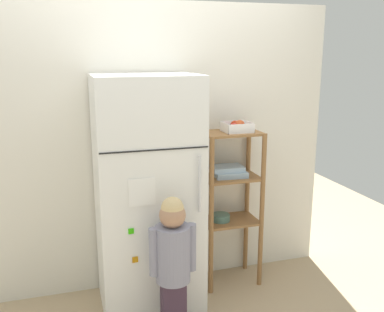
{
  "coord_description": "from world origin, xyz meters",
  "views": [
    {
      "loc": [
        -0.64,
        -2.83,
        1.79
      ],
      "look_at": [
        0.22,
        0.02,
        1.08
      ],
      "focal_mm": 40.68,
      "sensor_mm": 36.0,
      "label": 1
    }
  ],
  "objects_px": {
    "refrigerator": "(148,194)",
    "child_standing": "(173,253)",
    "pantry_shelf_unit": "(229,190)",
    "fruit_bin": "(237,127)"
  },
  "relations": [
    {
      "from": "pantry_shelf_unit",
      "to": "fruit_bin",
      "type": "relative_size",
      "value": 5.88
    },
    {
      "from": "refrigerator",
      "to": "fruit_bin",
      "type": "relative_size",
      "value": 8.0
    },
    {
      "from": "refrigerator",
      "to": "pantry_shelf_unit",
      "type": "distance_m",
      "value": 0.67
    },
    {
      "from": "child_standing",
      "to": "pantry_shelf_unit",
      "type": "bearing_deg",
      "value": 42.54
    },
    {
      "from": "child_standing",
      "to": "fruit_bin",
      "type": "height_order",
      "value": "fruit_bin"
    },
    {
      "from": "refrigerator",
      "to": "pantry_shelf_unit",
      "type": "relative_size",
      "value": 1.36
    },
    {
      "from": "child_standing",
      "to": "pantry_shelf_unit",
      "type": "height_order",
      "value": "pantry_shelf_unit"
    },
    {
      "from": "child_standing",
      "to": "fruit_bin",
      "type": "xyz_separation_m",
      "value": [
        0.64,
        0.54,
        0.68
      ]
    },
    {
      "from": "refrigerator",
      "to": "child_standing",
      "type": "bearing_deg",
      "value": -80.87
    },
    {
      "from": "pantry_shelf_unit",
      "to": "fruit_bin",
      "type": "distance_m",
      "value": 0.5
    }
  ]
}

